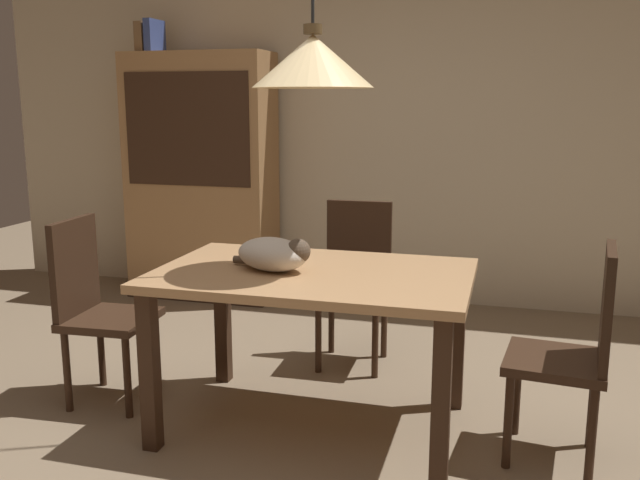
{
  "coord_description": "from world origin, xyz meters",
  "views": [
    {
      "loc": [
        0.87,
        -2.46,
        1.49
      ],
      "look_at": [
        0.02,
        0.6,
        0.85
      ],
      "focal_mm": 38.5,
      "sensor_mm": 36.0,
      "label": 1
    }
  ],
  "objects_px": {
    "chair_right_side": "(577,346)",
    "book_blue_wide": "(155,36)",
    "book_brown_thick": "(146,38)",
    "hutch_bookcase": "(202,182)",
    "chair_far_back": "(355,275)",
    "dining_table": "(313,292)",
    "chair_left_side": "(95,303)",
    "pendant_lamp": "(313,60)",
    "cat_sleeping": "(274,254)"
  },
  "relations": [
    {
      "from": "chair_right_side",
      "to": "book_brown_thick",
      "type": "distance_m",
      "value": 3.84
    },
    {
      "from": "chair_left_side",
      "to": "chair_right_side",
      "type": "bearing_deg",
      "value": -0.1
    },
    {
      "from": "dining_table",
      "to": "book_blue_wide",
      "type": "bearing_deg",
      "value": 132.91
    },
    {
      "from": "book_blue_wide",
      "to": "dining_table",
      "type": "bearing_deg",
      "value": -47.09
    },
    {
      "from": "chair_far_back",
      "to": "pendant_lamp",
      "type": "height_order",
      "value": "pendant_lamp"
    },
    {
      "from": "chair_right_side",
      "to": "book_blue_wide",
      "type": "height_order",
      "value": "book_blue_wide"
    },
    {
      "from": "hutch_bookcase",
      "to": "book_blue_wide",
      "type": "relative_size",
      "value": 7.71
    },
    {
      "from": "dining_table",
      "to": "book_blue_wide",
      "type": "distance_m",
      "value": 2.94
    },
    {
      "from": "chair_right_side",
      "to": "cat_sleeping",
      "type": "bearing_deg",
      "value": -178.31
    },
    {
      "from": "cat_sleeping",
      "to": "hutch_bookcase",
      "type": "bearing_deg",
      "value": 122.99
    },
    {
      "from": "dining_table",
      "to": "hutch_bookcase",
      "type": "distance_m",
      "value": 2.41
    },
    {
      "from": "chair_far_back",
      "to": "book_brown_thick",
      "type": "bearing_deg",
      "value": 150.7
    },
    {
      "from": "dining_table",
      "to": "pendant_lamp",
      "type": "height_order",
      "value": "pendant_lamp"
    },
    {
      "from": "chair_right_side",
      "to": "book_brown_thick",
      "type": "bearing_deg",
      "value": 147.15
    },
    {
      "from": "chair_far_back",
      "to": "hutch_bookcase",
      "type": "bearing_deg",
      "value": 144.14
    },
    {
      "from": "pendant_lamp",
      "to": "book_brown_thick",
      "type": "bearing_deg",
      "value": 134.08
    },
    {
      "from": "chair_left_side",
      "to": "hutch_bookcase",
      "type": "bearing_deg",
      "value": 99.29
    },
    {
      "from": "cat_sleeping",
      "to": "pendant_lamp",
      "type": "height_order",
      "value": "pendant_lamp"
    },
    {
      "from": "book_brown_thick",
      "to": "book_blue_wide",
      "type": "bearing_deg",
      "value": 0.0
    },
    {
      "from": "dining_table",
      "to": "cat_sleeping",
      "type": "height_order",
      "value": "cat_sleeping"
    },
    {
      "from": "chair_far_back",
      "to": "cat_sleeping",
      "type": "bearing_deg",
      "value": -100.07
    },
    {
      "from": "pendant_lamp",
      "to": "cat_sleeping",
      "type": "bearing_deg",
      "value": -164.29
    },
    {
      "from": "book_blue_wide",
      "to": "book_brown_thick",
      "type": "bearing_deg",
      "value": 180.0
    },
    {
      "from": "dining_table",
      "to": "chair_left_side",
      "type": "bearing_deg",
      "value": -179.77
    },
    {
      "from": "chair_left_side",
      "to": "book_blue_wide",
      "type": "xyz_separation_m",
      "value": [
        -0.66,
        1.93,
        1.46
      ]
    },
    {
      "from": "chair_left_side",
      "to": "chair_far_back",
      "type": "xyz_separation_m",
      "value": [
        1.13,
        0.88,
        0.0
      ]
    },
    {
      "from": "dining_table",
      "to": "chair_far_back",
      "type": "xyz_separation_m",
      "value": [
        -0.0,
        0.88,
        -0.14
      ]
    },
    {
      "from": "hutch_bookcase",
      "to": "book_brown_thick",
      "type": "bearing_deg",
      "value": 179.79
    },
    {
      "from": "chair_far_back",
      "to": "book_brown_thick",
      "type": "distance_m",
      "value": 2.58
    },
    {
      "from": "chair_left_side",
      "to": "chair_far_back",
      "type": "bearing_deg",
      "value": 38.09
    },
    {
      "from": "dining_table",
      "to": "chair_far_back",
      "type": "bearing_deg",
      "value": 90.13
    },
    {
      "from": "dining_table",
      "to": "cat_sleeping",
      "type": "relative_size",
      "value": 3.48
    },
    {
      "from": "cat_sleeping",
      "to": "book_blue_wide",
      "type": "bearing_deg",
      "value": 129.45
    },
    {
      "from": "pendant_lamp",
      "to": "book_blue_wide",
      "type": "distance_m",
      "value": 2.64
    },
    {
      "from": "hutch_bookcase",
      "to": "pendant_lamp",
      "type": "bearing_deg",
      "value": -53.07
    },
    {
      "from": "dining_table",
      "to": "hutch_bookcase",
      "type": "relative_size",
      "value": 0.76
    },
    {
      "from": "chair_far_back",
      "to": "chair_right_side",
      "type": "xyz_separation_m",
      "value": [
        1.13,
        -0.89,
        0.0
      ]
    },
    {
      "from": "dining_table",
      "to": "chair_right_side",
      "type": "height_order",
      "value": "chair_right_side"
    },
    {
      "from": "pendant_lamp",
      "to": "book_blue_wide",
      "type": "height_order",
      "value": "pendant_lamp"
    },
    {
      "from": "dining_table",
      "to": "chair_right_side",
      "type": "bearing_deg",
      "value": -0.44
    },
    {
      "from": "cat_sleeping",
      "to": "hutch_bookcase",
      "type": "xyz_separation_m",
      "value": [
        -1.28,
        1.97,
        0.06
      ]
    },
    {
      "from": "dining_table",
      "to": "hutch_bookcase",
      "type": "bearing_deg",
      "value": 126.93
    },
    {
      "from": "book_blue_wide",
      "to": "chair_far_back",
      "type": "bearing_deg",
      "value": -30.31
    },
    {
      "from": "chair_right_side",
      "to": "hutch_bookcase",
      "type": "height_order",
      "value": "hutch_bookcase"
    },
    {
      "from": "chair_right_side",
      "to": "book_brown_thick",
      "type": "xyz_separation_m",
      "value": [
        -2.99,
        1.93,
        1.45
      ]
    },
    {
      "from": "chair_left_side",
      "to": "book_brown_thick",
      "type": "xyz_separation_m",
      "value": [
        -0.73,
        1.93,
        1.45
      ]
    },
    {
      "from": "dining_table",
      "to": "pendant_lamp",
      "type": "distance_m",
      "value": 1.01
    },
    {
      "from": "cat_sleeping",
      "to": "book_brown_thick",
      "type": "height_order",
      "value": "book_brown_thick"
    },
    {
      "from": "book_brown_thick",
      "to": "pendant_lamp",
      "type": "bearing_deg",
      "value": -45.92
    },
    {
      "from": "chair_far_back",
      "to": "dining_table",
      "type": "bearing_deg",
      "value": -89.87
    }
  ]
}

